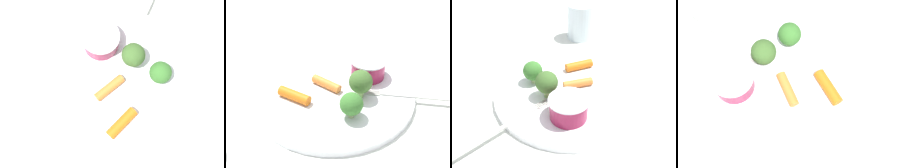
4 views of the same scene
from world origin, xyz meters
TOP-DOWN VIEW (x-y plane):
  - ground_plane at (0.00, 0.00)m, footprint 2.40×2.40m
  - plate at (0.00, 0.00)m, footprint 0.29×0.29m
  - sauce_cup at (-0.01, 0.08)m, footprint 0.07×0.07m
  - broccoli_floret_0 at (0.08, -0.01)m, footprint 0.04×0.04m
  - broccoli_floret_1 at (0.04, 0.03)m, footprint 0.04×0.04m
  - carrot_stick_0 at (-0.01, -0.01)m, footprint 0.06×0.04m
  - carrot_stick_1 at (-0.01, -0.07)m, footprint 0.06×0.05m
  - fork at (0.09, 0.12)m, footprint 0.12×0.16m

SIDE VIEW (x-z plane):
  - ground_plane at x=0.00m, z-range 0.00..0.00m
  - plate at x=0.00m, z-range 0.00..0.01m
  - fork at x=0.09m, z-range 0.01..0.01m
  - carrot_stick_0 at x=-0.01m, z-range 0.01..0.03m
  - carrot_stick_1 at x=-0.01m, z-range 0.01..0.03m
  - sauce_cup at x=-0.01m, z-range 0.01..0.05m
  - broccoli_floret_0 at x=0.08m, z-range 0.02..0.06m
  - broccoli_floret_1 at x=0.04m, z-range 0.02..0.07m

